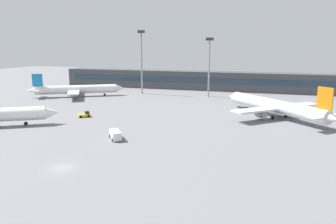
% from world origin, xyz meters
% --- Properties ---
extents(ground_plane, '(400.00, 400.00, 0.00)m').
position_xyz_m(ground_plane, '(0.00, 40.00, 0.00)').
color(ground_plane, slate).
extents(terminal_building, '(140.19, 12.13, 9.00)m').
position_xyz_m(terminal_building, '(0.00, 113.94, 4.50)').
color(terminal_building, '#3F4247').
rests_on(terminal_building, ground_plane).
extents(airplane_mid, '(34.24, 35.13, 11.22)m').
position_xyz_m(airplane_mid, '(36.45, 56.49, 3.42)').
color(airplane_mid, silver).
rests_on(airplane_mid, ground_plane).
extents(airplane_far, '(36.28, 26.44, 10.02)m').
position_xyz_m(airplane_far, '(-44.09, 74.55, 3.05)').
color(airplane_far, white).
rests_on(airplane_far, ground_plane).
extents(baggage_tug_yellow, '(3.64, 3.57, 1.75)m').
position_xyz_m(baggage_tug_yellow, '(-19.00, 39.04, 0.80)').
color(baggage_tug_yellow, yellow).
rests_on(baggage_tug_yellow, ground_plane).
extents(service_van_white, '(4.74, 5.35, 2.08)m').
position_xyz_m(service_van_white, '(0.89, 19.52, 1.11)').
color(service_van_white, white).
rests_on(service_van_white, ground_plane).
extents(floodlight_tower_west, '(3.20, 0.80, 24.72)m').
position_xyz_m(floodlight_tower_west, '(9.67, 91.03, 14.36)').
color(floodlight_tower_west, gray).
rests_on(floodlight_tower_west, ground_plane).
extents(floodlight_tower_east, '(3.20, 0.80, 28.03)m').
position_xyz_m(floodlight_tower_east, '(-20.65, 90.63, 16.07)').
color(floodlight_tower_east, gray).
rests_on(floodlight_tower_east, ground_plane).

